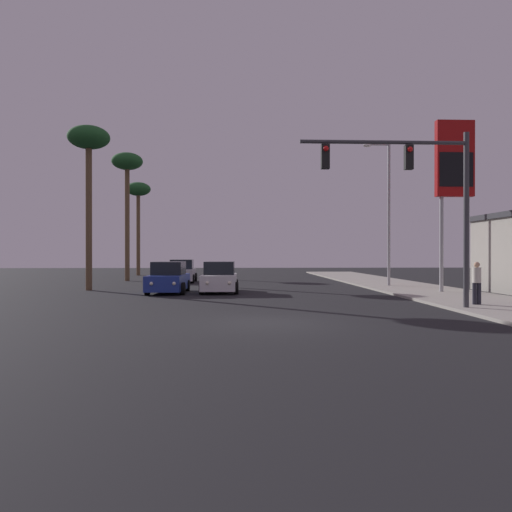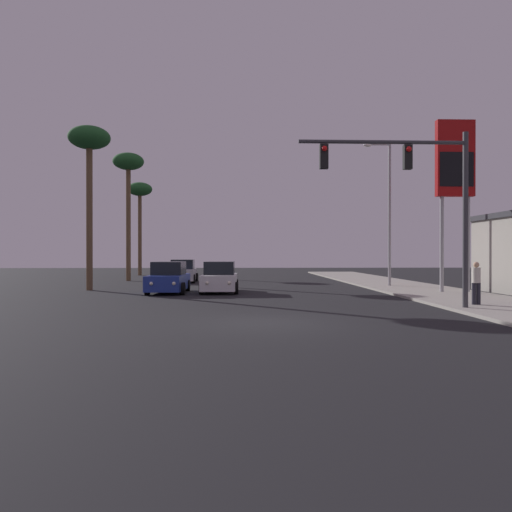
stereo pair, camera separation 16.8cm
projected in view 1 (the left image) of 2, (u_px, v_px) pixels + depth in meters
The scene contains 12 objects.
ground_plane at pixel (268, 323), 15.19m from camera, with size 120.00×120.00×0.00m, color black.
sidewalk_right at pixel (439, 294), 25.59m from camera, with size 5.00×60.00×0.12m.
car_silver at pixel (182, 272), 36.86m from camera, with size 2.04×4.33×1.68m.
car_blue at pixel (168, 279), 26.83m from camera, with size 2.04×4.34×1.68m.
car_white at pixel (220, 278), 27.26m from camera, with size 2.04×4.33×1.68m.
traffic_light_mast at pixel (420, 184), 18.42m from camera, with size 6.31×0.36×6.50m.
street_lamp at pixel (387, 206), 31.35m from camera, with size 1.74×0.24×9.00m.
gas_station_sign at pixel (455, 168), 26.22m from camera, with size 2.00×0.42×9.00m.
pedestrian_on_sidewalk at pixel (477, 281), 19.54m from camera, with size 0.34×0.32×1.67m.
palm_tree_far at pixel (138, 194), 48.67m from camera, with size 2.40×2.40×9.10m.
palm_tree_mid at pixel (127, 169), 38.72m from camera, with size 2.40×2.40×9.97m.
palm_tree_near at pixel (89, 147), 28.73m from camera, with size 2.40×2.40×9.49m.
Camera 1 is at (-1.02, -15.15, 2.10)m, focal length 35.00 mm.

